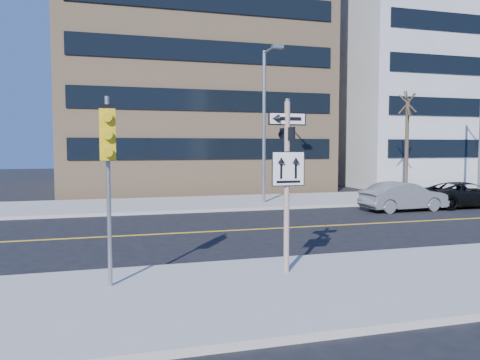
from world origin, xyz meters
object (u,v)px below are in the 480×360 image
object	(u,v)px
sign_pole	(287,176)
streetlight_a	(265,116)
traffic_signal	(108,150)
parked_car_b	(404,197)
parked_car_c	(465,195)
street_tree_west	(408,106)

from	to	relation	value
sign_pole	streetlight_a	bearing A→B (deg)	73.23
traffic_signal	streetlight_a	xyz separation A→B (m)	(8.00, 13.42, 1.73)
parked_car_b	streetlight_a	distance (m)	8.05
parked_car_c	streetlight_a	xyz separation A→B (m)	(-9.76, 3.44, 4.10)
parked_car_b	parked_car_c	bearing A→B (deg)	-87.42
sign_pole	parked_car_b	size ratio (longest dim) A/B	0.95
streetlight_a	traffic_signal	bearing A→B (deg)	-120.80
parked_car_c	streetlight_a	distance (m)	11.13
sign_pole	street_tree_west	size ratio (longest dim) A/B	0.64
sign_pole	parked_car_b	bearing A→B (deg)	43.92
traffic_signal	street_tree_west	size ratio (longest dim) A/B	0.63
parked_car_b	sign_pole	bearing A→B (deg)	130.83
sign_pole	street_tree_west	xyz separation A→B (m)	(13.00, 13.81, 3.09)
parked_car_b	traffic_signal	bearing A→B (deg)	121.69
parked_car_b	street_tree_west	xyz separation A→B (m)	(3.20, 4.38, 4.82)
sign_pole	traffic_signal	bearing A→B (deg)	-177.89
traffic_signal	sign_pole	bearing A→B (deg)	2.11
parked_car_b	streetlight_a	xyz separation A→B (m)	(-5.80, 3.84, 4.05)
parked_car_b	parked_car_c	xyz separation A→B (m)	(3.96, 0.39, -0.05)
street_tree_west	sign_pole	bearing A→B (deg)	-133.26
parked_car_c	streetlight_a	size ratio (longest dim) A/B	0.59
traffic_signal	street_tree_west	world-z (taller)	street_tree_west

